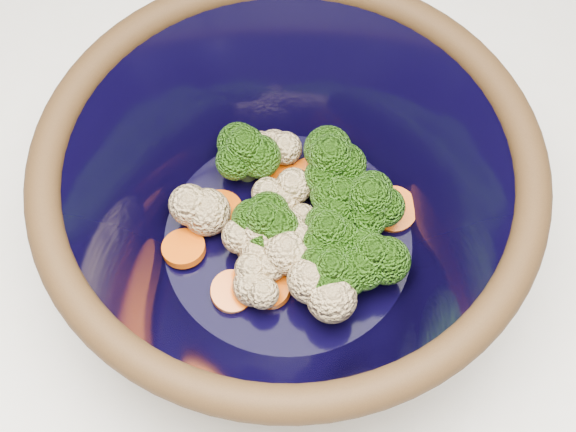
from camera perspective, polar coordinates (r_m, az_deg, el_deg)
mixing_bowl at (r=0.50m, az=0.00°, el=0.70°), size 0.38×0.38×0.13m
vegetable_pile at (r=0.52m, az=1.08°, el=-0.12°), size 0.16×0.14×0.06m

